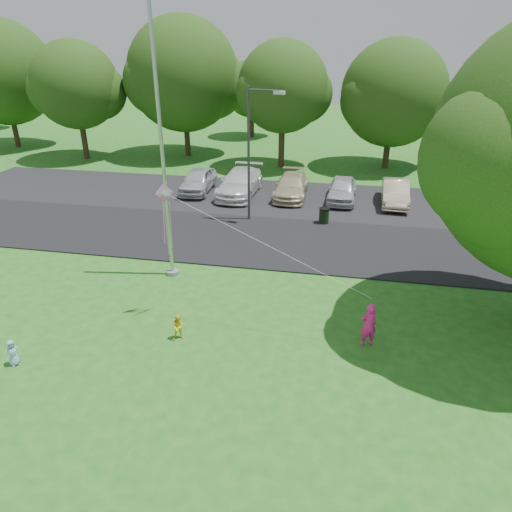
% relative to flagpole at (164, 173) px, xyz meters
% --- Properties ---
extents(ground, '(120.00, 120.00, 0.00)m').
position_rel_flagpole_xyz_m(ground, '(3.50, -5.00, -4.17)').
color(ground, '#23691B').
rests_on(ground, ground).
extents(park_road, '(60.00, 6.00, 0.06)m').
position_rel_flagpole_xyz_m(park_road, '(3.50, 4.00, -4.14)').
color(park_road, black).
rests_on(park_road, ground).
extents(parking_strip, '(42.00, 7.00, 0.06)m').
position_rel_flagpole_xyz_m(parking_strip, '(3.50, 10.50, -4.14)').
color(parking_strip, black).
rests_on(parking_strip, ground).
extents(flagpole, '(0.50, 0.50, 10.00)m').
position_rel_flagpole_xyz_m(flagpole, '(0.00, 0.00, 0.00)').
color(flagpole, '#B7BABF').
rests_on(flagpole, ground).
extents(street_lamp, '(1.85, 0.58, 6.66)m').
position_rel_flagpole_xyz_m(street_lamp, '(2.05, 6.57, -0.16)').
color(street_lamp, '#3F3F44').
rests_on(street_lamp, ground).
extents(trash_can, '(0.54, 0.54, 0.85)m').
position_rel_flagpole_xyz_m(trash_can, '(5.69, 6.76, -3.74)').
color(trash_can, black).
rests_on(trash_can, ground).
extents(tree_row, '(64.35, 11.94, 10.88)m').
position_rel_flagpole_xyz_m(tree_row, '(5.09, 19.23, 1.55)').
color(tree_row, '#332316').
rests_on(tree_row, ground).
extents(horizon_trees, '(77.46, 7.20, 7.02)m').
position_rel_flagpole_xyz_m(horizon_trees, '(7.56, 28.88, 0.14)').
color(horizon_trees, '#332316').
rests_on(horizon_trees, ground).
extents(parked_cars, '(13.41, 5.17, 1.48)m').
position_rel_flagpole_xyz_m(parked_cars, '(2.90, 10.64, -3.41)').
color(parked_cars, silver).
rests_on(parked_cars, ground).
extents(woman, '(0.63, 0.53, 1.47)m').
position_rel_flagpole_xyz_m(woman, '(7.57, -3.37, -3.43)').
color(woman, '#FF2194').
rests_on(woman, ground).
extents(child_yellow, '(0.52, 0.47, 0.88)m').
position_rel_flagpole_xyz_m(child_yellow, '(1.76, -4.16, -3.73)').
color(child_yellow, yellow).
rests_on(child_yellow, ground).
extents(child_blue, '(0.46, 0.48, 0.83)m').
position_rel_flagpole_xyz_m(child_blue, '(-2.54, -6.28, -3.75)').
color(child_blue, '#94C2E3').
rests_on(child_blue, ground).
extents(kite, '(6.74, 0.91, 2.96)m').
position_rel_flagpole_xyz_m(kite, '(1.25, -2.73, -0.34)').
color(kite, pink).
rests_on(kite, ground).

